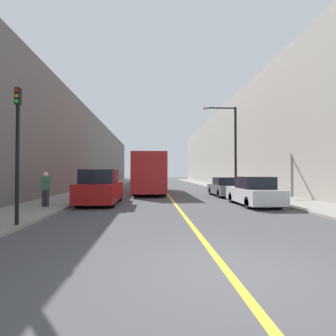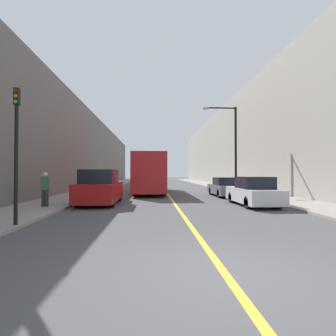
{
  "view_description": "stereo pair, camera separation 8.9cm",
  "coord_description": "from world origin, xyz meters",
  "px_view_note": "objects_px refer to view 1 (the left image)",
  "views": [
    {
      "loc": [
        -1.37,
        -4.56,
        1.78
      ],
      "look_at": [
        -0.06,
        15.69,
        2.15
      ],
      "focal_mm": 28.0,
      "sensor_mm": 36.0,
      "label": 1
    },
    {
      "loc": [
        -1.28,
        -4.56,
        1.78
      ],
      "look_at": [
        -0.06,
        15.69,
        2.15
      ],
      "focal_mm": 28.0,
      "sensor_mm": 36.0,
      "label": 2
    }
  ],
  "objects_px": {
    "car_right_mid": "(225,188)",
    "street_lamp_right": "(232,143)",
    "car_right_near": "(254,193)",
    "street_lamp_left": "(4,81)",
    "parked_suv_left": "(101,188)",
    "traffic_light": "(17,150)",
    "bus": "(150,173)",
    "pedestrian": "(45,189)"
  },
  "relations": [
    {
      "from": "car_right_mid",
      "to": "traffic_light",
      "type": "bearing_deg",
      "value": -132.49
    },
    {
      "from": "parked_suv_left",
      "to": "car_right_near",
      "type": "distance_m",
      "value": 8.54
    },
    {
      "from": "car_right_mid",
      "to": "traffic_light",
      "type": "height_order",
      "value": "traffic_light"
    },
    {
      "from": "car_right_mid",
      "to": "street_lamp_right",
      "type": "relative_size",
      "value": 0.59
    },
    {
      "from": "bus",
      "to": "street_lamp_left",
      "type": "height_order",
      "value": "street_lamp_left"
    },
    {
      "from": "parked_suv_left",
      "to": "street_lamp_right",
      "type": "bearing_deg",
      "value": 34.03
    },
    {
      "from": "street_lamp_right",
      "to": "car_right_near",
      "type": "bearing_deg",
      "value": -99.4
    },
    {
      "from": "car_right_near",
      "to": "street_lamp_left",
      "type": "bearing_deg",
      "value": -146.76
    },
    {
      "from": "street_lamp_right",
      "to": "traffic_light",
      "type": "height_order",
      "value": "street_lamp_right"
    },
    {
      "from": "pedestrian",
      "to": "street_lamp_left",
      "type": "bearing_deg",
      "value": -79.21
    },
    {
      "from": "street_lamp_right",
      "to": "pedestrian",
      "type": "distance_m",
      "value": 15.08
    },
    {
      "from": "pedestrian",
      "to": "street_lamp_right",
      "type": "bearing_deg",
      "value": 34.75
    },
    {
      "from": "car_right_mid",
      "to": "car_right_near",
      "type": "bearing_deg",
      "value": -90.32
    },
    {
      "from": "parked_suv_left",
      "to": "street_lamp_left",
      "type": "relative_size",
      "value": 0.66
    },
    {
      "from": "car_right_mid",
      "to": "street_lamp_right",
      "type": "distance_m",
      "value": 4.43
    },
    {
      "from": "bus",
      "to": "pedestrian",
      "type": "relative_size",
      "value": 6.32
    },
    {
      "from": "car_right_near",
      "to": "pedestrian",
      "type": "height_order",
      "value": "pedestrian"
    },
    {
      "from": "parked_suv_left",
      "to": "pedestrian",
      "type": "distance_m",
      "value": 2.96
    },
    {
      "from": "car_right_near",
      "to": "street_lamp_left",
      "type": "height_order",
      "value": "street_lamp_left"
    },
    {
      "from": "parked_suv_left",
      "to": "traffic_light",
      "type": "distance_m",
      "value": 6.77
    },
    {
      "from": "parked_suv_left",
      "to": "street_lamp_right",
      "type": "distance_m",
      "value": 12.23
    },
    {
      "from": "car_right_mid",
      "to": "parked_suv_left",
      "type": "bearing_deg",
      "value": -152.59
    },
    {
      "from": "traffic_light",
      "to": "street_lamp_right",
      "type": "bearing_deg",
      "value": 49.34
    },
    {
      "from": "bus",
      "to": "parked_suv_left",
      "type": "distance_m",
      "value": 8.83
    },
    {
      "from": "car_right_mid",
      "to": "pedestrian",
      "type": "relative_size",
      "value": 2.52
    },
    {
      "from": "bus",
      "to": "car_right_near",
      "type": "xyz_separation_m",
      "value": [
        5.72,
        -9.54,
        -1.06
      ]
    },
    {
      "from": "traffic_light",
      "to": "parked_suv_left",
      "type": "bearing_deg",
      "value": 77.49
    },
    {
      "from": "street_lamp_right",
      "to": "pedestrian",
      "type": "relative_size",
      "value": 4.27
    },
    {
      "from": "bus",
      "to": "street_lamp_right",
      "type": "relative_size",
      "value": 1.48
    },
    {
      "from": "street_lamp_right",
      "to": "car_right_mid",
      "type": "bearing_deg",
      "value": -119.96
    },
    {
      "from": "parked_suv_left",
      "to": "car_right_near",
      "type": "height_order",
      "value": "parked_suv_left"
    },
    {
      "from": "parked_suv_left",
      "to": "car_right_mid",
      "type": "xyz_separation_m",
      "value": [
        8.48,
        4.4,
        -0.25
      ]
    },
    {
      "from": "car_right_mid",
      "to": "street_lamp_left",
      "type": "distance_m",
      "value": 15.85
    },
    {
      "from": "parked_suv_left",
      "to": "traffic_light",
      "type": "relative_size",
      "value": 1.11
    },
    {
      "from": "bus",
      "to": "car_right_mid",
      "type": "height_order",
      "value": "bus"
    },
    {
      "from": "car_right_near",
      "to": "traffic_light",
      "type": "relative_size",
      "value": 0.98
    },
    {
      "from": "car_right_mid",
      "to": "pedestrian",
      "type": "height_order",
      "value": "pedestrian"
    },
    {
      "from": "car_right_mid",
      "to": "pedestrian",
      "type": "xyz_separation_m",
      "value": [
        -10.83,
        -6.21,
        0.34
      ]
    },
    {
      "from": "street_lamp_right",
      "to": "traffic_light",
      "type": "xyz_separation_m",
      "value": [
        -11.16,
        -12.99,
        -1.8
      ]
    },
    {
      "from": "parked_suv_left",
      "to": "street_lamp_right",
      "type": "height_order",
      "value": "street_lamp_right"
    },
    {
      "from": "car_right_near",
      "to": "car_right_mid",
      "type": "distance_m",
      "value": 5.59
    },
    {
      "from": "bus",
      "to": "street_lamp_right",
      "type": "height_order",
      "value": "street_lamp_right"
    }
  ]
}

